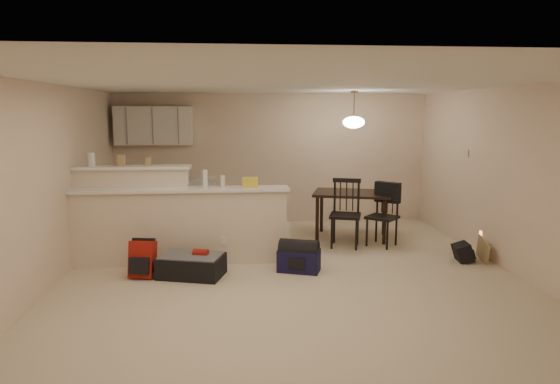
{
  "coord_description": "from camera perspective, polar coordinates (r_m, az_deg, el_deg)",
  "views": [
    {
      "loc": [
        -0.72,
        -6.13,
        2.16
      ],
      "look_at": [
        -0.1,
        0.7,
        1.05
      ],
      "focal_mm": 32.0,
      "sensor_mm": 36.0,
      "label": 1
    }
  ],
  "objects": [
    {
      "name": "room",
      "position": [
        6.24,
        1.49,
        0.8
      ],
      "size": [
        7.0,
        7.02,
        2.5
      ],
      "color": "beige",
      "rests_on": "ground"
    },
    {
      "name": "breakfast_bar",
      "position": [
        7.35,
        -13.2,
        -3.24
      ],
      "size": [
        3.08,
        0.58,
        1.39
      ],
      "color": "beige",
      "rests_on": "ground"
    },
    {
      "name": "upper_cabinets",
      "position": [
        9.57,
        -14.2,
        7.36
      ],
      "size": [
        1.4,
        0.34,
        0.7
      ],
      "primitive_type": "cube",
      "color": "white",
      "rests_on": "room"
    },
    {
      "name": "kitchen_counter",
      "position": [
        9.56,
        -12.8,
        -1.34
      ],
      "size": [
        1.8,
        0.6,
        0.9
      ],
      "primitive_type": "cube",
      "color": "white",
      "rests_on": "ground"
    },
    {
      "name": "thermostat",
      "position": [
        8.55,
        20.57,
        4.19
      ],
      "size": [
        0.02,
        0.12,
        0.12
      ],
      "primitive_type": "cube",
      "color": "beige",
      "rests_on": "room"
    },
    {
      "name": "jar",
      "position": [
        7.56,
        -20.75,
        3.51
      ],
      "size": [
        0.1,
        0.1,
        0.2
      ],
      "primitive_type": "cylinder",
      "color": "silver",
      "rests_on": "breakfast_bar"
    },
    {
      "name": "cereal_box",
      "position": [
        7.46,
        -17.66,
        3.45
      ],
      "size": [
        0.1,
        0.07,
        0.16
      ],
      "primitive_type": "cube",
      "color": "#A08652",
      "rests_on": "breakfast_bar"
    },
    {
      "name": "small_box",
      "position": [
        7.39,
        -14.79,
        3.38
      ],
      "size": [
        0.08,
        0.06,
        0.12
      ],
      "primitive_type": "cube",
      "color": "#A08652",
      "rests_on": "breakfast_bar"
    },
    {
      "name": "bottle_a",
      "position": [
        7.1,
        -8.56,
        1.49
      ],
      "size": [
        0.07,
        0.07,
        0.26
      ],
      "primitive_type": "cylinder",
      "color": "silver",
      "rests_on": "breakfast_bar"
    },
    {
      "name": "bottle_b",
      "position": [
        7.1,
        -6.57,
        1.2
      ],
      "size": [
        0.06,
        0.06,
        0.18
      ],
      "primitive_type": "cylinder",
      "color": "silver",
      "rests_on": "breakfast_bar"
    },
    {
      "name": "bag_lump",
      "position": [
        7.1,
        -3.44,
        1.09
      ],
      "size": [
        0.22,
        0.18,
        0.14
      ],
      "primitive_type": "cube",
      "color": "#A08652",
      "rests_on": "breakfast_bar"
    },
    {
      "name": "dining_table",
      "position": [
        8.62,
        8.21,
        -0.65
      ],
      "size": [
        1.46,
        1.17,
        0.8
      ],
      "rotation": [
        0.0,
        0.0,
        -0.28
      ],
      "color": "black",
      "rests_on": "ground"
    },
    {
      "name": "pendant_lamp",
      "position": [
        8.49,
        8.41,
        7.95
      ],
      "size": [
        0.36,
        0.36,
        0.62
      ],
      "color": "brown",
      "rests_on": "room"
    },
    {
      "name": "dining_chair_near",
      "position": [
        8.05,
        7.47,
        -2.46
      ],
      "size": [
        0.59,
        0.57,
        1.09
      ],
      "primitive_type": null,
      "rotation": [
        0.0,
        0.0,
        -0.3
      ],
      "color": "black",
      "rests_on": "ground"
    },
    {
      "name": "dining_chair_far",
      "position": [
        8.21,
        11.59,
        -2.64
      ],
      "size": [
        0.61,
        0.61,
        1.0
      ],
      "primitive_type": null,
      "rotation": [
        0.0,
        0.0,
        -0.74
      ],
      "color": "black",
      "rests_on": "ground"
    },
    {
      "name": "suitcase",
      "position": [
        6.77,
        -10.07,
        -8.33
      ],
      "size": [
        0.93,
        0.73,
        0.28
      ],
      "primitive_type": "cube",
      "rotation": [
        0.0,
        0.0,
        -0.28
      ],
      "color": "black",
      "rests_on": "ground"
    },
    {
      "name": "red_backpack",
      "position": [
        6.86,
        -15.43,
        -7.41
      ],
      "size": [
        0.35,
        0.25,
        0.48
      ],
      "primitive_type": "cube",
      "rotation": [
        0.0,
        0.0,
        -0.17
      ],
      "color": "#A61912",
      "rests_on": "ground"
    },
    {
      "name": "navy_duffel",
      "position": [
        6.86,
        2.18,
        -7.82
      ],
      "size": [
        0.63,
        0.47,
        0.3
      ],
      "primitive_type": "cube",
      "rotation": [
        0.0,
        0.0,
        -0.34
      ],
      "color": "#14123A",
      "rests_on": "ground"
    },
    {
      "name": "black_daypack",
      "position": [
        7.76,
        20.17,
        -6.53
      ],
      "size": [
        0.24,
        0.32,
        0.26
      ],
      "primitive_type": "cube",
      "rotation": [
        0.0,
        0.0,
        1.46
      ],
      "color": "black",
      "rests_on": "ground"
    },
    {
      "name": "cardboard_sheet",
      "position": [
        7.86,
        22.18,
        -6.23
      ],
      "size": [
        0.07,
        0.43,
        0.32
      ],
      "primitive_type": "cube",
      "rotation": [
        0.0,
        0.0,
        1.46
      ],
      "color": "#A08652",
      "rests_on": "ground"
    }
  ]
}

